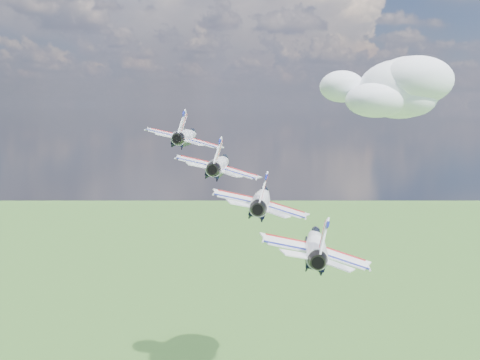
% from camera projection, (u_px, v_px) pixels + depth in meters
% --- Properties ---
extents(cloud_far, '(56.67, 44.53, 22.27)m').
position_uv_depth(cloud_far, '(377.00, 91.00, 269.66)').
color(cloud_far, white).
extents(jet_0, '(13.43, 17.49, 7.47)m').
position_uv_depth(jet_0, '(187.00, 136.00, 91.46)').
color(jet_0, silver).
extents(jet_1, '(13.43, 17.49, 7.47)m').
position_uv_depth(jet_1, '(220.00, 164.00, 82.30)').
color(jet_1, white).
extents(jet_2, '(13.43, 17.49, 7.47)m').
position_uv_depth(jet_2, '(262.00, 198.00, 73.14)').
color(jet_2, white).
extents(jet_3, '(13.43, 17.49, 7.47)m').
position_uv_depth(jet_3, '(315.00, 243.00, 63.98)').
color(jet_3, white).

